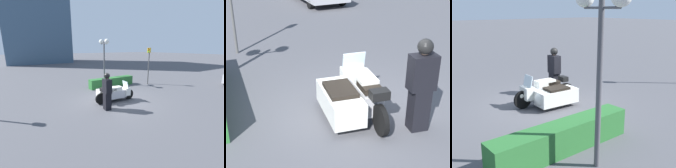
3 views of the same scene
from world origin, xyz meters
TOP-DOWN VIEW (x-y plane):
  - ground_plane at (0.00, 0.00)m, footprint 160.00×160.00m
  - police_motorcycle at (-0.03, 0.18)m, footprint 2.47×1.30m
  - officer_rider at (-1.07, -0.87)m, footprint 0.36×0.54m
  - hedge_bush_curbside at (1.68, 3.03)m, footprint 3.85×0.62m
  - twin_lamp_post at (1.54, 4.02)m, footprint 0.38×1.31m

SIDE VIEW (x-z plane):
  - ground_plane at x=0.00m, z-range 0.00..0.00m
  - hedge_bush_curbside at x=1.68m, z-range 0.00..0.72m
  - police_motorcycle at x=-0.03m, z-range -0.12..1.03m
  - officer_rider at x=-1.07m, z-range 0.05..1.95m
  - twin_lamp_post at x=1.54m, z-range 1.14..4.91m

